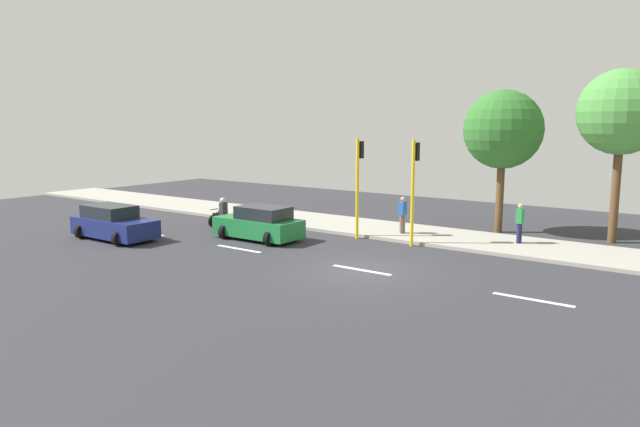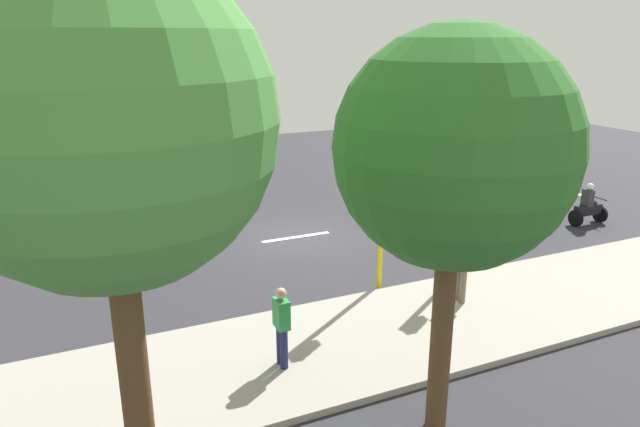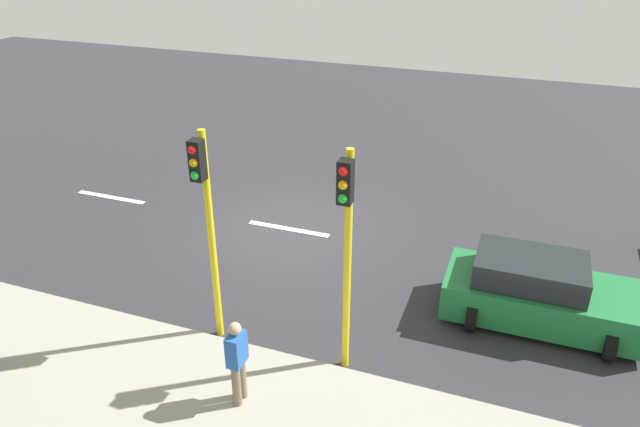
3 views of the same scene
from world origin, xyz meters
The scene contains 9 objects.
ground_plane centered at (0.00, 0.00, -0.05)m, with size 40.00×60.00×0.10m, color #2D2D33.
sidewalk centered at (7.00, 0.00, 0.07)m, with size 4.00×60.00×0.15m, color #9E998E.
lane_stripe_north centered at (0.00, -6.00, 0.01)m, with size 0.20×2.40×0.01m, color white.
lane_stripe_mid centered at (0.00, 0.00, 0.01)m, with size 0.20×2.40×0.01m, color white.
lane_stripe_south centered at (0.00, 6.00, 0.01)m, with size 0.20×2.40×0.01m, color white.
car_green centered at (1.99, 6.62, 0.71)m, with size 2.20×4.03×1.52m.
pedestrian_near_signal centered at (6.43, 1.79, 1.06)m, with size 0.40×0.24×1.69m.
traffic_light_corner centered at (4.85, 3.21, 2.93)m, with size 0.49×0.24×4.50m.
traffic_light_midblock centered at (4.85, 0.46, 2.93)m, with size 0.49×0.24×4.50m.
Camera 3 is at (13.31, 5.83, 7.87)m, focal length 33.06 mm.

